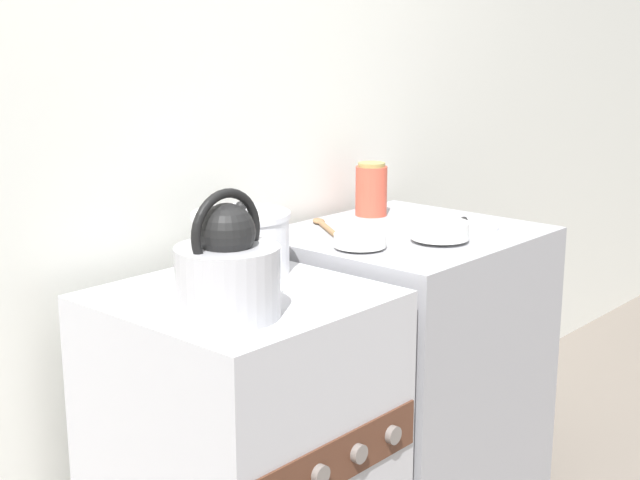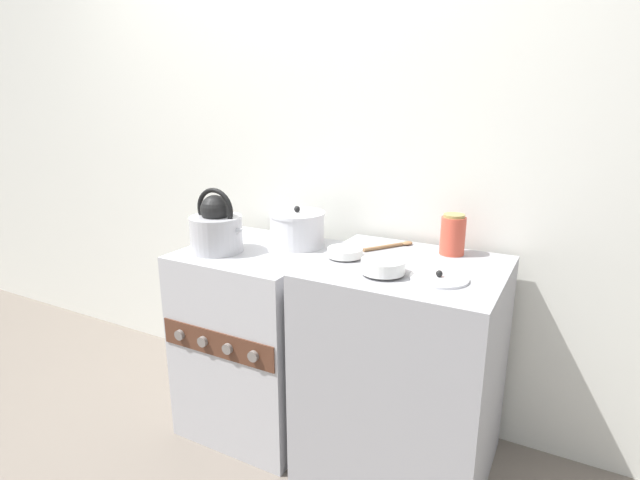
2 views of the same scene
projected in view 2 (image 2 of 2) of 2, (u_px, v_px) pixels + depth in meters
ground_plane at (224, 454)px, 2.16m from camera, size 12.00×12.00×0.00m
wall_back at (303, 149)px, 2.42m from camera, size 7.00×0.06×2.50m
stove at (260, 337)px, 2.30m from camera, size 0.58×0.61×0.85m
counter at (403, 369)px, 2.00m from camera, size 0.71×0.64×0.88m
kettle at (216, 228)px, 2.12m from camera, size 0.27×0.22×0.28m
cooking_pot at (297, 229)px, 2.21m from camera, size 0.25×0.25×0.18m
enamel_bowl at (383, 266)px, 1.77m from camera, size 0.16×0.16×0.06m
small_ceramic_bowl at (345, 252)px, 1.96m from camera, size 0.14×0.14×0.04m
storage_jar at (453, 235)px, 1.99m from camera, size 0.10×0.10×0.17m
loose_pot_lid at (439, 278)px, 1.73m from camera, size 0.20×0.20×0.03m
wooden_spoon at (392, 246)px, 2.10m from camera, size 0.16×0.22×0.02m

